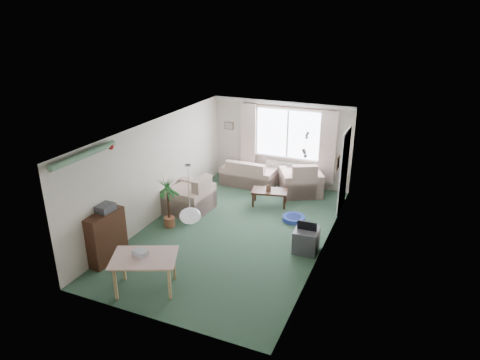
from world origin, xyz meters
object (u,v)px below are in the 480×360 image
at_px(coffee_table, 269,198).
at_px(armchair_left, 188,193).
at_px(dining_table, 146,273).
at_px(sofa, 249,172).
at_px(bookshelf, 107,237).
at_px(houseplant, 168,202).
at_px(pet_bed, 294,218).
at_px(armchair_corner, 301,177).
at_px(tv_cube, 306,240).

bearing_deg(coffee_table, armchair_left, -147.41).
bearing_deg(armchair_left, dining_table, 19.17).
distance_m(sofa, armchair_left, 2.31).
xyz_separation_m(bookshelf, dining_table, (1.25, -0.50, -0.20)).
distance_m(coffee_table, bookshelf, 4.32).
bearing_deg(bookshelf, houseplant, 82.69).
distance_m(coffee_table, dining_table, 4.36).
height_order(armchair_left, pet_bed, armchair_left).
bearing_deg(armchair_left, armchair_corner, 136.82).
distance_m(sofa, pet_bed, 2.52).
bearing_deg(pet_bed, bookshelf, -132.79).
xyz_separation_m(armchair_left, bookshelf, (-0.34, -2.66, 0.05)).
distance_m(armchair_corner, coffee_table, 1.21).
relative_size(armchair_left, coffee_table, 1.18).
relative_size(sofa, bookshelf, 1.45).
bearing_deg(houseplant, tv_cube, 3.39).
distance_m(bookshelf, tv_cube, 4.04).
xyz_separation_m(sofa, bookshelf, (-1.08, -4.85, 0.14)).
bearing_deg(sofa, armchair_corner, 179.91).
relative_size(armchair_left, pet_bed, 1.96).
bearing_deg(dining_table, tv_cube, 46.58).
bearing_deg(armchair_left, sofa, 164.46).
bearing_deg(dining_table, bookshelf, 158.05).
bearing_deg(pet_bed, dining_table, -114.54).
bearing_deg(tv_cube, bookshelf, -153.90).
distance_m(armchair_corner, pet_bed, 1.75).
height_order(armchair_corner, bookshelf, bookshelf).
relative_size(armchair_corner, houseplant, 0.85).
height_order(dining_table, pet_bed, dining_table).
bearing_deg(sofa, bookshelf, 78.28).
xyz_separation_m(armchair_corner, pet_bed, (0.31, -1.67, -0.42)).
bearing_deg(armchair_corner, bookshelf, 34.32).
xyz_separation_m(armchair_corner, armchair_left, (-2.27, -2.17, -0.00)).
bearing_deg(houseplant, coffee_table, 49.56).
bearing_deg(tv_cube, armchair_corner, 105.46).
height_order(armchair_corner, tv_cube, armchair_corner).
height_order(coffee_table, tv_cube, tv_cube).
relative_size(bookshelf, dining_table, 1.02).
distance_m(sofa, bookshelf, 4.97).
bearing_deg(pet_bed, coffee_table, 143.39).
xyz_separation_m(houseplant, pet_bed, (2.57, 1.42, -0.57)).
height_order(dining_table, tv_cube, dining_table).
relative_size(sofa, dining_table, 1.48).
distance_m(armchair_left, tv_cube, 3.29).
bearing_deg(dining_table, pet_bed, 65.46).
bearing_deg(sofa, pet_bed, 138.10).
distance_m(armchair_corner, bookshelf, 5.48).
height_order(armchair_corner, coffee_table, armchair_corner).
xyz_separation_m(armchair_corner, tv_cube, (0.93, -2.90, -0.23)).
bearing_deg(armchair_corner, coffee_table, 36.19).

